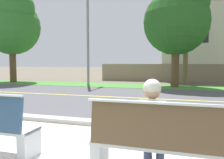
# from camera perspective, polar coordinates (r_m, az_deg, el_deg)

# --- Properties ---
(ground_plane) EXTENTS (140.00, 140.00, 0.00)m
(ground_plane) POSITION_cam_1_polar(r_m,az_deg,el_deg) (10.50, 7.72, -3.67)
(ground_plane) COLOR #665B4C
(curb_edge) EXTENTS (44.00, 0.30, 0.11)m
(curb_edge) POSITION_cam_1_polar(r_m,az_deg,el_deg) (5.08, -1.97, -11.61)
(curb_edge) COLOR #ADA89E
(curb_edge) RESTS_ON ground_plane
(street_asphalt) EXTENTS (52.00, 8.00, 0.01)m
(street_asphalt) POSITION_cam_1_polar(r_m,az_deg,el_deg) (9.03, 6.31, -4.92)
(street_asphalt) COLOR #515156
(street_asphalt) RESTS_ON ground_plane
(road_centre_line) EXTENTS (48.00, 0.14, 0.01)m
(road_centre_line) POSITION_cam_1_polar(r_m,az_deg,el_deg) (9.03, 6.31, -4.89)
(road_centre_line) COLOR #E0CC4C
(road_centre_line) RESTS_ON ground_plane
(far_verge_grass) EXTENTS (48.00, 2.80, 0.02)m
(far_verge_grass) POSITION_cam_1_polar(r_m,az_deg,el_deg) (13.79, 9.78, -1.76)
(far_verge_grass) COLOR #478438
(far_verge_grass) RESTS_ON ground_plane
(bench_right) EXTENTS (1.80, 0.48, 1.01)m
(bench_right) POSITION_cam_1_polar(r_m,az_deg,el_deg) (2.82, 13.05, -16.40)
(bench_right) COLOR silver
(bench_right) RESTS_ON ground_plane
(seated_person_grey) EXTENTS (0.52, 0.68, 1.25)m
(seated_person_grey) POSITION_cam_1_polar(r_m,az_deg,el_deg) (2.92, 10.67, -11.06)
(seated_person_grey) COLOR #333D56
(seated_person_grey) RESTS_ON ground_plane
(streetlamp) EXTENTS (0.24, 2.10, 7.64)m
(streetlamp) POSITION_cam_1_polar(r_m,az_deg,el_deg) (14.78, -6.15, 15.54)
(streetlamp) COLOR gray
(streetlamp) RESTS_ON ground_plane
(shade_tree_far_left) EXTENTS (4.23, 4.23, 6.98)m
(shade_tree_far_left) POSITION_cam_1_polar(r_m,az_deg,el_deg) (18.28, -24.95, 13.61)
(shade_tree_far_left) COLOR brown
(shade_tree_far_left) RESTS_ON ground_plane
(shade_tree_left) EXTENTS (3.91, 3.91, 6.46)m
(shade_tree_left) POSITION_cam_1_polar(r_m,az_deg,el_deg) (13.90, 17.20, 15.51)
(shade_tree_left) COLOR brown
(shade_tree_left) RESTS_ON ground_plane
(garden_wall) EXTENTS (13.00, 0.36, 1.40)m
(garden_wall) POSITION_cam_1_polar(r_m,az_deg,el_deg) (17.53, 18.12, 1.63)
(garden_wall) COLOR gray
(garden_wall) RESTS_ON ground_plane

